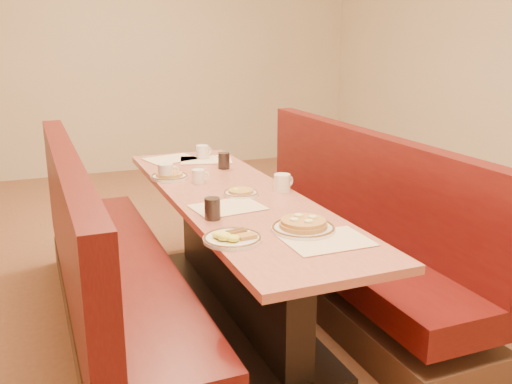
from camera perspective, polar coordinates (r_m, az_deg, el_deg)
name	(u,v)px	position (r m, az deg, el deg)	size (l,w,h in m)	color
ground	(235,314)	(3.52, -2.08, -12.07)	(8.00, 8.00, 0.00)	#9E6647
diner_table	(235,256)	(3.36, -2.15, -6.41)	(0.70, 2.50, 0.75)	black
booth_left	(107,277)	(3.21, -14.64, -8.27)	(0.55, 2.50, 1.05)	#4C3326
booth_right	(343,241)	(3.66, 8.72, -4.91)	(0.55, 2.50, 1.05)	#4C3326
placemat_near_left	(228,207)	(2.99, -2.86, -1.52)	(0.36, 0.27, 0.00)	#FFEDC7
placemat_near_right	(327,241)	(2.53, 7.11, -4.84)	(0.37, 0.28, 0.00)	#FFEDC7
placemat_far_left	(171,159)	(4.18, -8.48, 3.30)	(0.35, 0.26, 0.00)	#FFEDC7
placemat_far_right	(206,160)	(4.12, -5.03, 3.23)	(0.36, 0.27, 0.00)	#FFEDC7
pancake_plate	(303,226)	(2.64, 4.75, -3.44)	(0.30, 0.30, 0.07)	white
eggs_plate	(232,238)	(2.51, -2.41, -4.60)	(0.26, 0.26, 0.05)	white
extra_plate_mid	(241,193)	(3.22, -1.52, -0.06)	(0.20, 0.20, 0.04)	white
extra_plate_far	(169,176)	(3.63, -8.67, 1.59)	(0.24, 0.24, 0.05)	white
coffee_mug_a	(283,182)	(3.29, 2.68, 0.97)	(0.13, 0.09, 0.10)	white
coffee_mug_b	(199,176)	(3.49, -5.75, 1.60)	(0.11, 0.08, 0.08)	white
coffee_mug_c	(203,152)	(4.17, -5.34, 4.03)	(0.13, 0.09, 0.10)	white
coffee_mug_d	(166,172)	(3.59, -8.97, 2.03)	(0.13, 0.09, 0.10)	white
soda_tumbler_near	(212,209)	(2.80, -4.38, -1.68)	(0.08, 0.08, 0.11)	black
soda_tumbler_mid	(224,161)	(3.85, -3.24, 3.14)	(0.08, 0.08, 0.11)	black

